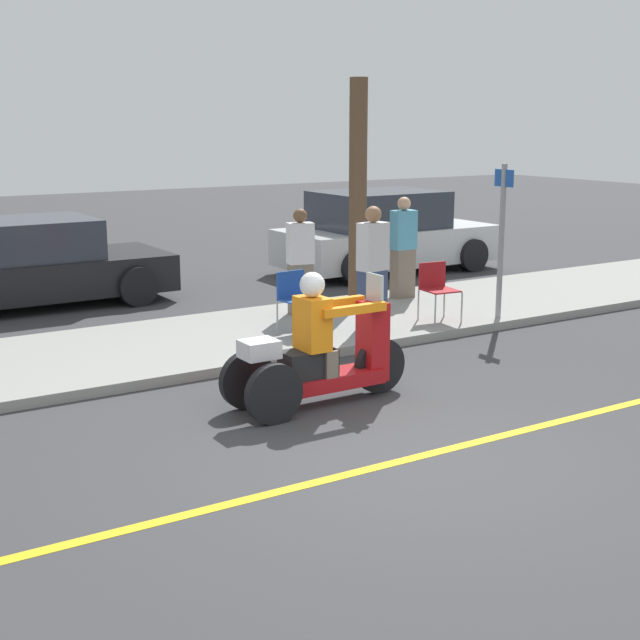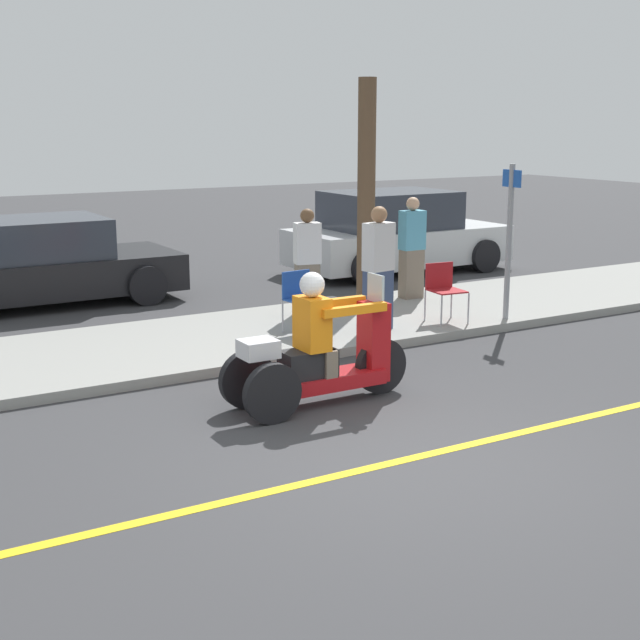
# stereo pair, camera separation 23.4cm
# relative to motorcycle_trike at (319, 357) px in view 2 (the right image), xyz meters

# --- Properties ---
(ground_plane) EXTENTS (60.00, 60.00, 0.00)m
(ground_plane) POSITION_rel_motorcycle_trike_xyz_m (-0.18, -1.74, -0.52)
(ground_plane) COLOR #38383A
(lane_stripe) EXTENTS (24.00, 0.12, 0.01)m
(lane_stripe) POSITION_rel_motorcycle_trike_xyz_m (0.01, -1.74, -0.51)
(lane_stripe) COLOR gold
(lane_stripe) RESTS_ON ground
(sidewalk_strip) EXTENTS (28.00, 2.80, 0.12)m
(sidewalk_strip) POSITION_rel_motorcycle_trike_xyz_m (-0.18, 2.86, -0.46)
(sidewalk_strip) COLOR gray
(sidewalk_strip) RESTS_ON ground
(motorcycle_trike) EXTENTS (2.09, 0.66, 1.42)m
(motorcycle_trike) POSITION_rel_motorcycle_trike_xyz_m (0.00, 0.00, 0.00)
(motorcycle_trike) COLOR black
(motorcycle_trike) RESTS_ON ground
(spectator_end_of_line) EXTENTS (0.41, 0.30, 1.55)m
(spectator_end_of_line) POSITION_rel_motorcycle_trike_xyz_m (1.83, 3.43, 0.35)
(spectator_end_of_line) COLOR #726656
(spectator_end_of_line) RESTS_ON sidewalk_strip
(spectator_far_back) EXTENTS (0.43, 0.30, 1.68)m
(spectator_far_back) POSITION_rel_motorcycle_trike_xyz_m (2.17, 2.10, 0.41)
(spectator_far_back) COLOR #38476B
(spectator_far_back) RESTS_ON sidewalk_strip
(spectator_by_tree) EXTENTS (0.39, 0.24, 1.61)m
(spectator_by_tree) POSITION_rel_motorcycle_trike_xyz_m (3.87, 3.64, 0.38)
(spectator_by_tree) COLOR #726656
(spectator_by_tree) RESTS_ON sidewalk_strip
(folding_chair_curbside) EXTENTS (0.51, 0.51, 0.82)m
(folding_chair_curbside) POSITION_rel_motorcycle_trike_xyz_m (3.26, 2.06, 0.11)
(folding_chair_curbside) COLOR #A5A8AD
(folding_chair_curbside) RESTS_ON sidewalk_strip
(folding_chair_set_back) EXTENTS (0.50, 0.50, 0.82)m
(folding_chair_set_back) POSITION_rel_motorcycle_trike_xyz_m (1.20, 2.50, 0.11)
(folding_chair_set_back) COLOR #A5A8AD
(folding_chair_set_back) RESTS_ON sidewalk_strip
(parked_car_lot_left) EXTENTS (4.25, 2.11, 1.39)m
(parked_car_lot_left) POSITION_rel_motorcycle_trike_xyz_m (-1.22, 6.77, 0.15)
(parked_car_lot_left) COLOR black
(parked_car_lot_left) RESTS_ON ground
(parked_car_lot_far) EXTENTS (4.27, 2.12, 1.57)m
(parked_car_lot_far) POSITION_rel_motorcycle_trike_xyz_m (5.53, 6.42, 0.22)
(parked_car_lot_far) COLOR silver
(parked_car_lot_far) RESTS_ON ground
(tree_trunk) EXTENTS (0.28, 0.28, 3.43)m
(tree_trunk) POSITION_rel_motorcycle_trike_xyz_m (3.17, 3.92, 1.32)
(tree_trunk) COLOR brown
(tree_trunk) RESTS_ON sidewalk_strip
(street_sign) EXTENTS (0.08, 0.36, 2.20)m
(street_sign) POSITION_rel_motorcycle_trike_xyz_m (4.14, 1.71, 0.80)
(street_sign) COLOR gray
(street_sign) RESTS_ON sidewalk_strip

